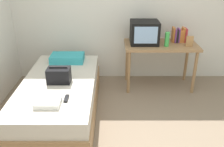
{
  "coord_description": "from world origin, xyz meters",
  "views": [
    {
      "loc": [
        -0.26,
        -2.23,
        1.99
      ],
      "look_at": [
        -0.27,
        0.91,
        0.54
      ],
      "focal_mm": 39.72,
      "sensor_mm": 36.0,
      "label": 1
    }
  ],
  "objects_px": {
    "desk": "(161,50)",
    "handbag": "(59,75)",
    "remote_dark": "(67,98)",
    "tv": "(145,32)",
    "picture_frame": "(190,41)",
    "magazine": "(41,96)",
    "folded_towel": "(48,103)",
    "book_row": "(180,35)",
    "pillow": "(68,58)",
    "water_bottle": "(168,39)",
    "bed": "(60,97)",
    "remote_silver": "(52,77)"
  },
  "relations": [
    {
      "from": "bed",
      "to": "water_bottle",
      "type": "xyz_separation_m",
      "value": [
        1.57,
        0.69,
        0.62
      ]
    },
    {
      "from": "book_row",
      "to": "magazine",
      "type": "distance_m",
      "value": 2.4
    },
    {
      "from": "water_bottle",
      "to": "folded_towel",
      "type": "bearing_deg",
      "value": -140.35
    },
    {
      "from": "tv",
      "to": "water_bottle",
      "type": "bearing_deg",
      "value": -23.44
    },
    {
      "from": "book_row",
      "to": "pillow",
      "type": "xyz_separation_m",
      "value": [
        -1.81,
        -0.23,
        -0.31
      ]
    },
    {
      "from": "bed",
      "to": "tv",
      "type": "height_order",
      "value": "tv"
    },
    {
      "from": "book_row",
      "to": "pillow",
      "type": "bearing_deg",
      "value": -172.7
    },
    {
      "from": "picture_frame",
      "to": "remote_silver",
      "type": "bearing_deg",
      "value": -163.57
    },
    {
      "from": "book_row",
      "to": "handbag",
      "type": "xyz_separation_m",
      "value": [
        -1.8,
        -0.97,
        -0.27
      ]
    },
    {
      "from": "magazine",
      "to": "remote_silver",
      "type": "xyz_separation_m",
      "value": [
        0.02,
        0.49,
        0.01
      ]
    },
    {
      "from": "tv",
      "to": "remote_dark",
      "type": "relative_size",
      "value": 2.82
    },
    {
      "from": "water_bottle",
      "to": "remote_silver",
      "type": "distance_m",
      "value": 1.83
    },
    {
      "from": "tv",
      "to": "handbag",
      "type": "height_order",
      "value": "tv"
    },
    {
      "from": "water_bottle",
      "to": "pillow",
      "type": "distance_m",
      "value": 1.59
    },
    {
      "from": "water_bottle",
      "to": "handbag",
      "type": "height_order",
      "value": "water_bottle"
    },
    {
      "from": "tv",
      "to": "book_row",
      "type": "xyz_separation_m",
      "value": [
        0.58,
        0.1,
        -0.07
      ]
    },
    {
      "from": "tv",
      "to": "remote_dark",
      "type": "xyz_separation_m",
      "value": [
        -1.05,
        -1.32,
        -0.43
      ]
    },
    {
      "from": "bed",
      "to": "folded_towel",
      "type": "relative_size",
      "value": 7.14
    },
    {
      "from": "remote_silver",
      "to": "folded_towel",
      "type": "height_order",
      "value": "folded_towel"
    },
    {
      "from": "bed",
      "to": "pillow",
      "type": "xyz_separation_m",
      "value": [
        0.01,
        0.7,
        0.31
      ]
    },
    {
      "from": "book_row",
      "to": "pillow",
      "type": "relative_size",
      "value": 0.46
    },
    {
      "from": "folded_towel",
      "to": "handbag",
      "type": "bearing_deg",
      "value": 88.16
    },
    {
      "from": "picture_frame",
      "to": "pillow",
      "type": "relative_size",
      "value": 0.32
    },
    {
      "from": "pillow",
      "to": "folded_towel",
      "type": "height_order",
      "value": "pillow"
    },
    {
      "from": "pillow",
      "to": "handbag",
      "type": "xyz_separation_m",
      "value": [
        0.01,
        -0.73,
        0.04
      ]
    },
    {
      "from": "desk",
      "to": "folded_towel",
      "type": "xyz_separation_m",
      "value": [
        -1.51,
        -1.42,
        -0.13
      ]
    },
    {
      "from": "pillow",
      "to": "magazine",
      "type": "bearing_deg",
      "value": -97.66
    },
    {
      "from": "bed",
      "to": "remote_silver",
      "type": "height_order",
      "value": "remote_silver"
    },
    {
      "from": "water_bottle",
      "to": "pillow",
      "type": "bearing_deg",
      "value": 179.65
    },
    {
      "from": "picture_frame",
      "to": "pillow",
      "type": "bearing_deg",
      "value": 179.39
    },
    {
      "from": "handbag",
      "to": "magazine",
      "type": "distance_m",
      "value": 0.42
    },
    {
      "from": "pillow",
      "to": "folded_towel",
      "type": "bearing_deg",
      "value": -90.33
    },
    {
      "from": "picture_frame",
      "to": "magazine",
      "type": "relative_size",
      "value": 0.57
    },
    {
      "from": "bed",
      "to": "remote_silver",
      "type": "relative_size",
      "value": 13.89
    },
    {
      "from": "remote_dark",
      "to": "remote_silver",
      "type": "relative_size",
      "value": 1.08
    },
    {
      "from": "bed",
      "to": "tv",
      "type": "xyz_separation_m",
      "value": [
        1.24,
        0.84,
        0.69
      ]
    },
    {
      "from": "picture_frame",
      "to": "magazine",
      "type": "height_order",
      "value": "picture_frame"
    },
    {
      "from": "pillow",
      "to": "remote_dark",
      "type": "bearing_deg",
      "value": -81.42
    },
    {
      "from": "magazine",
      "to": "desk",
      "type": "bearing_deg",
      "value": 36.44
    },
    {
      "from": "handbag",
      "to": "folded_towel",
      "type": "distance_m",
      "value": 0.58
    },
    {
      "from": "remote_silver",
      "to": "pillow",
      "type": "bearing_deg",
      "value": 78.54
    },
    {
      "from": "remote_dark",
      "to": "remote_silver",
      "type": "distance_m",
      "value": 0.64
    },
    {
      "from": "tv",
      "to": "desk",
      "type": "bearing_deg",
      "value": -5.48
    },
    {
      "from": "desk",
      "to": "handbag",
      "type": "height_order",
      "value": "desk"
    },
    {
      "from": "picture_frame",
      "to": "remote_dark",
      "type": "height_order",
      "value": "picture_frame"
    },
    {
      "from": "picture_frame",
      "to": "pillow",
      "type": "height_order",
      "value": "picture_frame"
    },
    {
      "from": "handbag",
      "to": "remote_dark",
      "type": "relative_size",
      "value": 1.92
    },
    {
      "from": "water_bottle",
      "to": "tv",
      "type": "bearing_deg",
      "value": 156.56
    },
    {
      "from": "remote_dark",
      "to": "pillow",
      "type": "bearing_deg",
      "value": 98.58
    },
    {
      "from": "water_bottle",
      "to": "handbag",
      "type": "bearing_deg",
      "value": -154.91
    }
  ]
}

